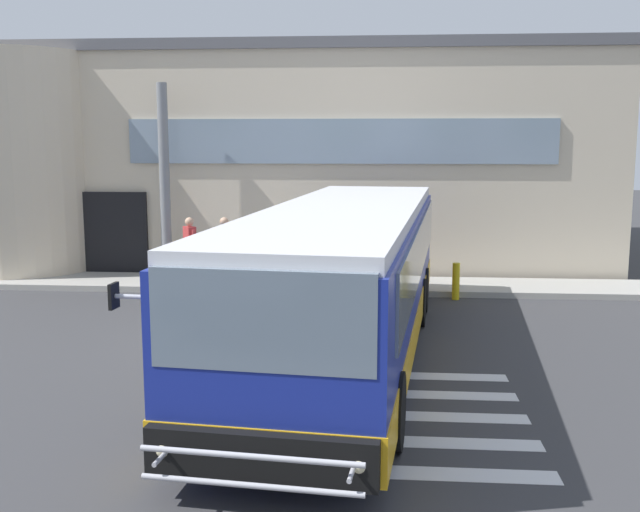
{
  "coord_description": "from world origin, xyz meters",
  "views": [
    {
      "loc": [
        2.09,
        -14.12,
        3.83
      ],
      "look_at": [
        0.9,
        0.62,
        1.5
      ],
      "focal_mm": 41.36,
      "sensor_mm": 36.0,
      "label": 1
    }
  ],
  "objects_px": {
    "entry_support_column": "(165,181)",
    "safety_bollard_yellow": "(456,281)",
    "bus_main_foreground": "(345,283)",
    "passenger_by_doorway": "(225,245)",
    "passenger_near_column": "(190,245)"
  },
  "relations": [
    {
      "from": "bus_main_foreground",
      "to": "passenger_near_column",
      "type": "bearing_deg",
      "value": 125.23
    },
    {
      "from": "bus_main_foreground",
      "to": "safety_bollard_yellow",
      "type": "bearing_deg",
      "value": 63.79
    },
    {
      "from": "entry_support_column",
      "to": "safety_bollard_yellow",
      "type": "xyz_separation_m",
      "value": [
        7.66,
        -1.8,
        -2.29
      ]
    },
    {
      "from": "passenger_near_column",
      "to": "passenger_by_doorway",
      "type": "height_order",
      "value": "same"
    },
    {
      "from": "entry_support_column",
      "to": "safety_bollard_yellow",
      "type": "relative_size",
      "value": 5.76
    },
    {
      "from": "entry_support_column",
      "to": "passenger_near_column",
      "type": "height_order",
      "value": "entry_support_column"
    },
    {
      "from": "bus_main_foreground",
      "to": "entry_support_column",
      "type": "bearing_deg",
      "value": 127.34
    },
    {
      "from": "passenger_near_column",
      "to": "safety_bollard_yellow",
      "type": "relative_size",
      "value": 1.86
    },
    {
      "from": "entry_support_column",
      "to": "bus_main_foreground",
      "type": "height_order",
      "value": "entry_support_column"
    },
    {
      "from": "passenger_by_doorway",
      "to": "passenger_near_column",
      "type": "bearing_deg",
      "value": -174.6
    },
    {
      "from": "passenger_near_column",
      "to": "safety_bollard_yellow",
      "type": "xyz_separation_m",
      "value": [
        6.86,
        -1.21,
        -0.63
      ]
    },
    {
      "from": "passenger_near_column",
      "to": "safety_bollard_yellow",
      "type": "distance_m",
      "value": 6.99
    },
    {
      "from": "passenger_near_column",
      "to": "entry_support_column",
      "type": "bearing_deg",
      "value": 143.79
    },
    {
      "from": "entry_support_column",
      "to": "safety_bollard_yellow",
      "type": "height_order",
      "value": "entry_support_column"
    },
    {
      "from": "passenger_by_doorway",
      "to": "entry_support_column",
      "type": "bearing_deg",
      "value": 163.73
    }
  ]
}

